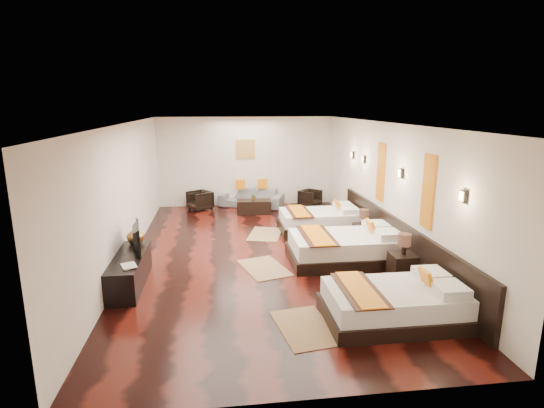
{
  "coord_description": "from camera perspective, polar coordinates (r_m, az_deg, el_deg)",
  "views": [
    {
      "loc": [
        -0.88,
        -8.75,
        3.17
      ],
      "look_at": [
        0.24,
        0.04,
        1.1
      ],
      "focal_mm": 28.19,
      "sensor_mm": 36.0,
      "label": 1
    }
  ],
  "objects": [
    {
      "name": "sconce_lounge",
      "position": [
        11.69,
        10.69,
        6.44
      ],
      "size": [
        0.07,
        0.12,
        0.18
      ],
      "color": "black",
      "rests_on": "right_wall"
    },
    {
      "name": "back_wall",
      "position": [
        13.65,
        -3.54,
        5.67
      ],
      "size": [
        5.5,
        0.01,
        2.8
      ],
      "primitive_type": "cube",
      "color": "silver",
      "rests_on": "floor"
    },
    {
      "name": "tv_console",
      "position": [
        8.13,
        -18.46,
        -8.43
      ],
      "size": [
        0.5,
        1.8,
        0.55
      ],
      "primitive_type": "cube",
      "color": "black",
      "rests_on": "floor"
    },
    {
      "name": "sconce_mid",
      "position": [
        8.82,
        16.84,
        3.98
      ],
      "size": [
        0.07,
        0.12,
        0.18
      ],
      "color": "black",
      "rests_on": "right_wall"
    },
    {
      "name": "left_wall",
      "position": [
        9.12,
        -18.96,
        1.23
      ],
      "size": [
        0.01,
        9.5,
        2.8
      ],
      "primitive_type": "cube",
      "color": "silver",
      "rests_on": "floor"
    },
    {
      "name": "ceiling",
      "position": [
        8.8,
        -1.56,
        10.73
      ],
      "size": [
        5.5,
        9.5,
        0.01
      ],
      "primitive_type": "cube",
      "color": "white",
      "rests_on": "floor"
    },
    {
      "name": "sconce_near",
      "position": [
        6.91,
        24.18,
        0.95
      ],
      "size": [
        0.07,
        0.12,
        0.18
      ],
      "color": "black",
      "rests_on": "right_wall"
    },
    {
      "name": "armchair_left",
      "position": [
        13.28,
        -9.61,
        0.47
      ],
      "size": [
        0.89,
        0.88,
        0.59
      ],
      "primitive_type": "imported",
      "rotation": [
        0.0,
        0.0,
        -0.99
      ],
      "color": "black",
      "rests_on": "floor"
    },
    {
      "name": "sofa",
      "position": [
        13.55,
        -2.75,
        0.86
      ],
      "size": [
        2.12,
        1.46,
        0.58
      ],
      "primitive_type": "imported",
      "rotation": [
        0.0,
        0.0,
        -0.38
      ],
      "color": "slate",
      "rests_on": "floor"
    },
    {
      "name": "figurine",
      "position": [
        8.65,
        -17.79,
        -3.92
      ],
      "size": [
        0.42,
        0.42,
        0.35
      ],
      "primitive_type": "imported",
      "rotation": [
        0.0,
        0.0,
        0.31
      ],
      "color": "brown",
      "rests_on": "tv_console"
    },
    {
      "name": "jute_mat_near",
      "position": [
        6.49,
        4.43,
        -16.09
      ],
      "size": [
        0.93,
        1.3,
        0.01
      ],
      "primitive_type": "cube",
      "rotation": [
        0.0,
        0.0,
        0.16
      ],
      "color": "#96734C",
      "rests_on": "floor"
    },
    {
      "name": "headboard_panel",
      "position": [
        9.14,
        16.29,
        -4.72
      ],
      "size": [
        0.08,
        6.6,
        0.9
      ],
      "primitive_type": "cube",
      "color": "black",
      "rests_on": "floor"
    },
    {
      "name": "bed_far",
      "position": [
        11.07,
        6.45,
        -2.16
      ],
      "size": [
        2.03,
        1.28,
        0.78
      ],
      "color": "black",
      "rests_on": "floor"
    },
    {
      "name": "nightstand_a",
      "position": [
        8.29,
        17.05,
        -7.64
      ],
      "size": [
        0.45,
        0.45,
        0.89
      ],
      "color": "black",
      "rests_on": "floor"
    },
    {
      "name": "jute_mat_mid",
      "position": [
        8.58,
        -1.07,
        -8.51
      ],
      "size": [
        1.06,
        1.36,
        0.01
      ],
      "primitive_type": "cube",
      "rotation": [
        0.0,
        0.0,
        0.28
      ],
      "color": "#96734C",
      "rests_on": "floor"
    },
    {
      "name": "coffee_table",
      "position": [
        12.72,
        -2.42,
        -0.37
      ],
      "size": [
        1.03,
        0.56,
        0.4
      ],
      "primitive_type": "cube",
      "rotation": [
        0.0,
        0.0,
        -0.06
      ],
      "color": "black",
      "rests_on": "floor"
    },
    {
      "name": "orange_panel_b",
      "position": [
        9.86,
        14.34,
        4.16
      ],
      "size": [
        0.04,
        0.4,
        1.3
      ],
      "primitive_type": "cube",
      "color": "#D86014",
      "rests_on": "right_wall"
    },
    {
      "name": "sconce_far",
      "position": [
        10.85,
        12.15,
        5.87
      ],
      "size": [
        0.07,
        0.12,
        0.18
      ],
      "color": "black",
      "rests_on": "right_wall"
    },
    {
      "name": "floor",
      "position": [
        9.35,
        -1.45,
        -6.68
      ],
      "size": [
        5.5,
        9.5,
        0.01
      ],
      "primitive_type": "cube",
      "color": "black",
      "rests_on": "ground"
    },
    {
      "name": "gold_artwork",
      "position": [
        13.58,
        -3.55,
        7.34
      ],
      "size": [
        0.6,
        0.04,
        0.6
      ],
      "primitive_type": "cube",
      "color": "#AD873F",
      "rests_on": "back_wall"
    },
    {
      "name": "bed_near",
      "position": [
        6.82,
        16.12,
        -12.61
      ],
      "size": [
        2.06,
        1.29,
        0.79
      ],
      "color": "black",
      "rests_on": "floor"
    },
    {
      "name": "nightstand_b",
      "position": [
        10.21,
        12.09,
        -3.58
      ],
      "size": [
        0.41,
        0.41,
        0.81
      ],
      "color": "black",
      "rests_on": "floor"
    },
    {
      "name": "jute_mat_far",
      "position": [
        10.71,
        -0.92,
        -4.04
      ],
      "size": [
        1.04,
        1.36,
        0.01
      ],
      "primitive_type": "cube",
      "rotation": [
        0.0,
        0.0,
        -0.27
      ],
      "color": "#96734C",
      "rests_on": "floor"
    },
    {
      "name": "tv",
      "position": [
        8.17,
        -18.07,
        -4.36
      ],
      "size": [
        0.29,
        0.89,
        0.51
      ],
      "primitive_type": "imported",
      "rotation": [
        0.0,
        0.0,
        1.77
      ],
      "color": "black",
      "rests_on": "tv_console"
    },
    {
      "name": "armchair_right",
      "position": [
        13.61,
        5.11,
        0.78
      ],
      "size": [
        0.82,
        0.82,
        0.54
      ],
      "primitive_type": "imported",
      "rotation": [
        0.0,
        0.0,
        0.78
      ],
      "color": "black",
      "rests_on": "floor"
    },
    {
      "name": "orange_panel_a",
      "position": [
        7.88,
        20.14,
        1.58
      ],
      "size": [
        0.04,
        0.4,
        1.3
      ],
      "primitive_type": "cube",
      "color": "#D86014",
      "rests_on": "right_wall"
    },
    {
      "name": "right_wall",
      "position": [
        9.64,
        15.0,
        2.11
      ],
      "size": [
        0.01,
        9.5,
        2.8
      ],
      "primitive_type": "cube",
      "color": "silver",
      "rests_on": "floor"
    },
    {
      "name": "bed_mid",
      "position": [
        8.98,
        9.88,
        -5.72
      ],
      "size": [
        2.28,
        1.43,
        0.87
      ],
      "color": "black",
      "rests_on": "floor"
    },
    {
      "name": "table_plant",
      "position": [
        12.7,
        -2.43,
        1.1
      ],
      "size": [
        0.27,
        0.25,
        0.24
      ],
      "primitive_type": "imported",
      "rotation": [
        0.0,
        0.0,
        0.35
      ],
      "color": "#25541C",
      "rests_on": "coffee_table"
    },
    {
      "name": "book",
      "position": [
        7.5,
        -19.44,
        -7.97
      ],
      "size": [
        0.33,
        0.37,
        0.03
      ],
      "primitive_type": "imported",
      "rotation": [
        0.0,
        0.0,
        0.39
      ],
      "color": "black",
      "rests_on": "tv_console"
    }
  ]
}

